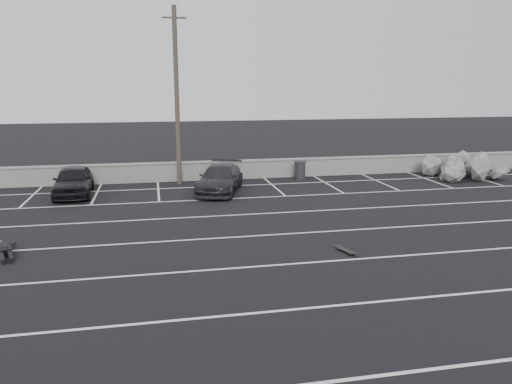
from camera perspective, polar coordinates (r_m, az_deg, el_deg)
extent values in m
plane|color=black|center=(15.53, 8.48, -7.82)|extent=(120.00, 120.00, 0.00)
cube|color=gray|center=(28.54, -1.12, 2.57)|extent=(50.00, 0.35, 1.00)
cube|color=gray|center=(28.46, -1.12, 3.60)|extent=(50.00, 0.45, 0.08)
cube|color=silver|center=(10.63, 20.18, -18.39)|extent=(36.00, 0.10, 0.01)
cube|color=silver|center=(12.96, 13.11, -12.17)|extent=(36.00, 0.10, 0.01)
cube|color=silver|center=(15.53, 8.48, -7.81)|extent=(36.00, 0.10, 0.01)
cube|color=silver|center=(18.22, 5.26, -4.68)|extent=(36.00, 0.10, 0.01)
cube|color=silver|center=(21.00, 2.89, -2.36)|extent=(36.00, 0.10, 0.01)
cube|color=silver|center=(23.83, 1.09, -0.58)|extent=(36.00, 0.10, 0.01)
cube|color=silver|center=(26.70, -0.33, 0.82)|extent=(36.00, 0.10, 0.01)
cube|color=silver|center=(26.38, -24.23, -0.42)|extent=(0.10, 5.00, 0.01)
cube|color=silver|center=(25.87, -17.75, -0.15)|extent=(0.10, 5.00, 0.01)
cube|color=silver|center=(25.72, -11.10, 0.14)|extent=(0.10, 5.00, 0.01)
cube|color=silver|center=(25.91, -4.45, 0.42)|extent=(0.10, 5.00, 0.01)
cube|color=silver|center=(26.44, 2.01, 0.69)|extent=(0.10, 5.00, 0.01)
cube|color=silver|center=(27.29, 8.14, 0.94)|extent=(0.10, 5.00, 0.01)
cube|color=silver|center=(28.43, 13.85, 1.16)|extent=(0.10, 5.00, 0.01)
cube|color=silver|center=(29.84, 19.06, 1.35)|extent=(0.10, 5.00, 0.01)
cube|color=silver|center=(31.47, 23.77, 1.52)|extent=(0.10, 5.00, 0.01)
imported|color=black|center=(25.69, -20.15, 1.23)|extent=(1.87, 4.29, 1.44)
imported|color=#252329|center=(24.97, -4.14, 1.54)|extent=(3.21, 4.98, 1.34)
cylinder|color=#4C4238|center=(26.91, -9.04, 10.62)|extent=(0.25, 0.25, 9.20)
cube|color=#4C4238|center=(27.10, -9.33, 19.07)|extent=(1.23, 0.08, 0.08)
cylinder|color=#262628|center=(28.43, 5.05, 2.45)|extent=(0.79, 0.79, 0.97)
cylinder|color=#262628|center=(28.35, 5.07, 3.46)|extent=(0.88, 0.88, 0.05)
cube|color=black|center=(16.33, 10.25, -6.56)|extent=(0.43, 0.80, 0.02)
cube|color=#262628|center=(16.53, 9.67, -6.43)|extent=(0.17, 0.10, 0.04)
cube|color=#262628|center=(16.15, 10.83, -6.92)|extent=(0.17, 0.10, 0.04)
cylinder|color=black|center=(16.48, 9.41, -6.56)|extent=(0.05, 0.06, 0.06)
cylinder|color=black|center=(16.59, 9.92, -6.44)|extent=(0.05, 0.06, 0.06)
cylinder|color=black|center=(16.10, 10.56, -7.05)|extent=(0.05, 0.06, 0.06)
cylinder|color=black|center=(16.22, 11.08, -6.93)|extent=(0.05, 0.06, 0.06)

